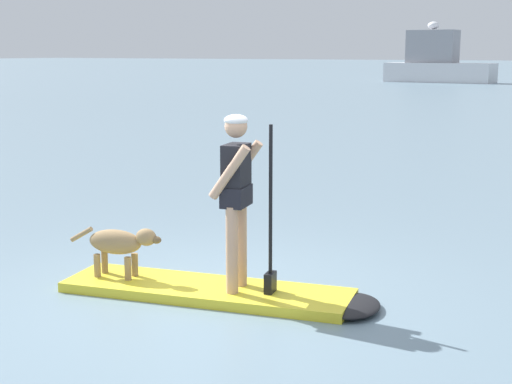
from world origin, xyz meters
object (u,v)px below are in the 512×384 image
(paddleboard, at_px, (227,293))
(person_paddler, at_px, (238,189))
(dog, at_px, (120,243))
(moored_boat_far_port, at_px, (437,63))

(paddleboard, xyz_separation_m, person_paddler, (0.11, 0.02, 1.06))
(dog, height_order, moored_boat_far_port, moored_boat_far_port)
(person_paddler, height_order, dog, person_paddler)
(paddleboard, distance_m, dog, 1.26)
(moored_boat_far_port, bearing_deg, person_paddler, -75.18)
(person_paddler, height_order, moored_boat_far_port, moored_boat_far_port)
(person_paddler, bearing_deg, dog, -168.27)
(paddleboard, bearing_deg, moored_boat_far_port, 104.69)
(person_paddler, xyz_separation_m, moored_boat_far_port, (-14.01, 52.98, 0.41))
(moored_boat_far_port, bearing_deg, dog, -76.55)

